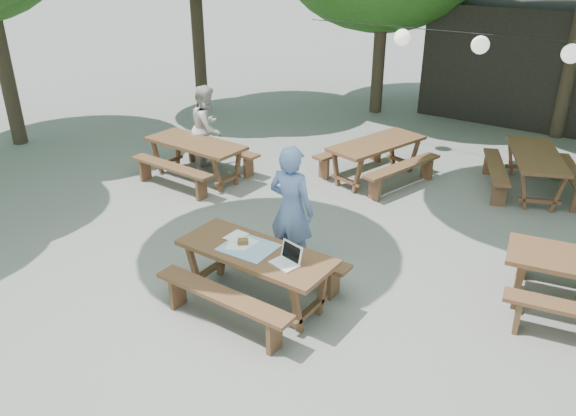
# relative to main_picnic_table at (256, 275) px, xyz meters

# --- Properties ---
(ground) EXTENTS (80.00, 80.00, 0.00)m
(ground) POSITION_rel_main_picnic_table_xyz_m (0.71, 0.38, -0.39)
(ground) COLOR slate
(ground) RESTS_ON ground
(pavilion) EXTENTS (6.00, 3.00, 2.80)m
(pavilion) POSITION_rel_main_picnic_table_xyz_m (1.21, 10.88, 1.01)
(pavilion) COLOR black
(pavilion) RESTS_ON ground
(main_picnic_table) EXTENTS (2.00, 1.58, 0.75)m
(main_picnic_table) POSITION_rel_main_picnic_table_xyz_m (0.00, 0.00, 0.00)
(main_picnic_table) COLOR #51381C
(main_picnic_table) RESTS_ON ground
(picnic_table_nw) EXTENTS (2.02, 1.64, 0.75)m
(picnic_table_nw) POSITION_rel_main_picnic_table_xyz_m (-3.47, 2.61, 0.00)
(picnic_table_nw) COLOR #51381C
(picnic_table_nw) RESTS_ON ground
(picnic_table_far_w) EXTENTS (2.02, 2.24, 0.75)m
(picnic_table_far_w) POSITION_rel_main_picnic_table_xyz_m (-0.63, 4.57, 0.00)
(picnic_table_far_w) COLOR #51381C
(picnic_table_far_w) RESTS_ON ground
(picnic_table_far_e) EXTENTS (2.18, 2.36, 0.75)m
(picnic_table_far_e) POSITION_rel_main_picnic_table_xyz_m (2.01, 5.62, 0.00)
(picnic_table_far_e) COLOR #51381C
(picnic_table_far_e) RESTS_ON ground
(woman) EXTENTS (0.69, 0.47, 1.82)m
(woman) POSITION_rel_main_picnic_table_xyz_m (-0.09, 0.91, 0.52)
(woman) COLOR #6C87C5
(woman) RESTS_ON ground
(second_person) EXTENTS (0.91, 1.01, 1.69)m
(second_person) POSITION_rel_main_picnic_table_xyz_m (-3.65, 3.17, 0.46)
(second_person) COLOR beige
(second_person) RESTS_ON ground
(laptop) EXTENTS (0.38, 0.33, 0.24)m
(laptop) POSITION_rel_main_picnic_table_xyz_m (0.50, -0.03, 0.42)
(laptop) COLOR white
(laptop) RESTS_ON main_picnic_table
(tabletop_clutter) EXTENTS (0.75, 0.58, 0.08)m
(tabletop_clutter) POSITION_rel_main_picnic_table_xyz_m (-0.15, 0.01, 0.37)
(tabletop_clutter) COLOR #3884C1
(tabletop_clutter) RESTS_ON main_picnic_table
(paper_lanterns) EXTENTS (9.00, 0.34, 0.38)m
(paper_lanterns) POSITION_rel_main_picnic_table_xyz_m (0.53, 6.38, 2.02)
(paper_lanterns) COLOR black
(paper_lanterns) RESTS_ON ground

